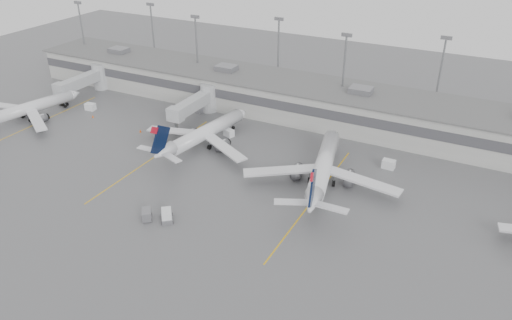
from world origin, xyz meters
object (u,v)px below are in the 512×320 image
at_px(baggage_tug, 167,216).
at_px(jet_far_left, 27,108).
at_px(jet_mid_left, 203,133).
at_px(jet_mid_right, 323,168).

bearing_deg(baggage_tug, jet_far_left, 122.65).
bearing_deg(jet_mid_left, jet_mid_right, 2.40).
xyz_separation_m(jet_far_left, baggage_tug, (54.33, -18.86, -2.09)).
bearing_deg(jet_far_left, jet_mid_right, 16.30).
xyz_separation_m(jet_mid_left, jet_mid_right, (28.01, -2.97, 0.29)).
bearing_deg(baggage_tug, jet_mid_left, 71.72).
relative_size(jet_mid_right, baggage_tug, 9.41).
height_order(jet_far_left, jet_mid_left, jet_mid_left).
distance_m(jet_mid_right, baggage_tug, 29.73).
bearing_deg(jet_far_left, baggage_tug, -6.16).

